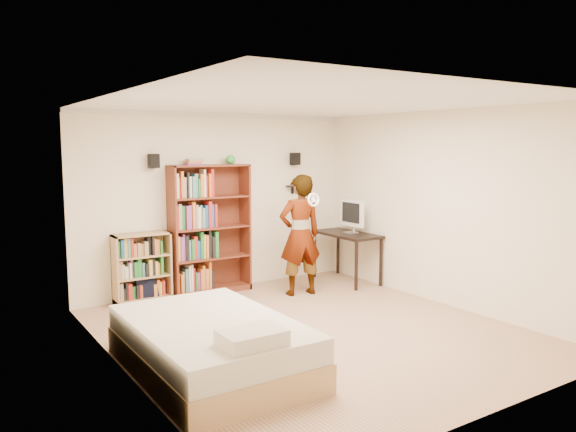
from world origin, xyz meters
name	(u,v)px	position (x,y,z in m)	size (l,w,h in m)	color
ground	(313,332)	(0.00, 0.00, 0.00)	(4.50, 5.00, 0.01)	tan
room_shell	(314,185)	(0.00, 0.00, 1.76)	(4.52, 5.02, 2.71)	white
crown_molding	(314,105)	(0.00, 0.00, 2.67)	(4.50, 5.00, 0.06)	silver
speaker_left	(154,161)	(-1.05, 2.40, 2.00)	(0.14, 0.12, 0.20)	black
speaker_right	(295,159)	(1.35, 2.40, 2.00)	(0.14, 0.12, 0.20)	black
wall_shelf	(295,186)	(1.35, 2.41, 1.55)	(0.25, 0.16, 0.03)	black
tall_bookshelf	(210,229)	(-0.24, 2.32, 0.97)	(1.22, 0.36, 1.93)	brown
low_bookshelf	(142,268)	(-1.28, 2.35, 0.50)	(0.79, 0.30, 0.99)	tan
computer_desk	(347,257)	(1.94, 1.76, 0.40)	(0.59, 1.18, 0.80)	black
imac	(351,217)	(1.99, 1.72, 1.07)	(0.11, 0.54, 0.54)	white
daybed	(211,339)	(-1.52, -0.41, 0.32)	(1.42, 2.18, 0.64)	beige
person	(300,235)	(0.84, 1.50, 0.90)	(0.66, 0.43, 1.80)	black
wii_wheel	(313,200)	(0.84, 1.16, 1.45)	(0.20, 0.20, 0.04)	white
navy_bag	(147,288)	(-1.22, 2.35, 0.20)	(0.30, 0.19, 0.41)	black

